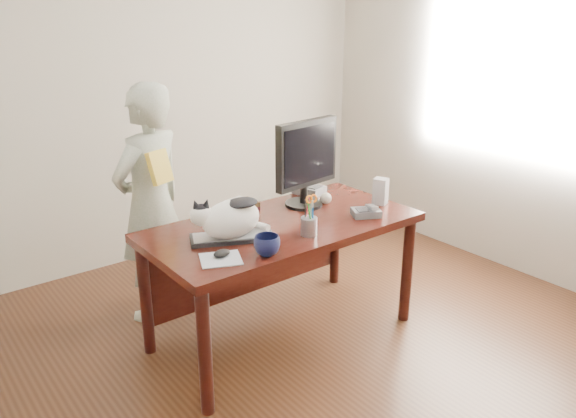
{
  "coord_description": "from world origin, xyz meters",
  "views": [
    {
      "loc": [
        -1.85,
        -1.83,
        1.93
      ],
      "look_at": [
        0.0,
        0.55,
        0.85
      ],
      "focal_mm": 35.0,
      "sensor_mm": 36.0,
      "label": 1
    }
  ],
  "objects_px": {
    "cat": "(229,218)",
    "speaker": "(381,191)",
    "keyboard": "(232,237)",
    "pen_cup": "(309,224)",
    "person": "(151,205)",
    "phone": "(367,212)",
    "baseball": "(326,198)",
    "monitor": "(307,159)",
    "book_stack": "(240,206)",
    "coffee_mug": "(267,245)",
    "calculator": "(309,190)",
    "mouse": "(222,253)",
    "desk": "(275,242)"
  },
  "relations": [
    {
      "from": "keyboard",
      "to": "monitor",
      "type": "height_order",
      "value": "monitor"
    },
    {
      "from": "pen_cup",
      "to": "phone",
      "type": "xyz_separation_m",
      "value": [
        0.47,
        0.02,
        -0.04
      ]
    },
    {
      "from": "monitor",
      "to": "baseball",
      "type": "xyz_separation_m",
      "value": [
        0.13,
        -0.04,
        -0.27
      ]
    },
    {
      "from": "phone",
      "to": "keyboard",
      "type": "bearing_deg",
      "value": -164.04
    },
    {
      "from": "cat",
      "to": "monitor",
      "type": "relative_size",
      "value": 0.78
    },
    {
      "from": "pen_cup",
      "to": "person",
      "type": "bearing_deg",
      "value": 117.18
    },
    {
      "from": "calculator",
      "to": "person",
      "type": "distance_m",
      "value": 1.05
    },
    {
      "from": "monitor",
      "to": "baseball",
      "type": "bearing_deg",
      "value": -25.11
    },
    {
      "from": "phone",
      "to": "baseball",
      "type": "relative_size",
      "value": 2.77
    },
    {
      "from": "baseball",
      "to": "book_stack",
      "type": "bearing_deg",
      "value": 157.89
    },
    {
      "from": "monitor",
      "to": "coffee_mug",
      "type": "xyz_separation_m",
      "value": [
        -0.63,
        -0.45,
        -0.26
      ]
    },
    {
      "from": "person",
      "to": "speaker",
      "type": "bearing_deg",
      "value": 123.41
    },
    {
      "from": "cat",
      "to": "coffee_mug",
      "type": "xyz_separation_m",
      "value": [
        0.04,
        -0.29,
        -0.08
      ]
    },
    {
      "from": "mouse",
      "to": "coffee_mug",
      "type": "height_order",
      "value": "coffee_mug"
    },
    {
      "from": "cat",
      "to": "speaker",
      "type": "relative_size",
      "value": 2.55
    },
    {
      "from": "desk",
      "to": "speaker",
      "type": "bearing_deg",
      "value": -15.29
    },
    {
      "from": "speaker",
      "to": "baseball",
      "type": "distance_m",
      "value": 0.35
    },
    {
      "from": "desk",
      "to": "cat",
      "type": "xyz_separation_m",
      "value": [
        -0.38,
        -0.1,
        0.28
      ]
    },
    {
      "from": "pen_cup",
      "to": "speaker",
      "type": "xyz_separation_m",
      "value": [
        0.7,
        0.12,
        0.02
      ]
    },
    {
      "from": "pen_cup",
      "to": "mouse",
      "type": "bearing_deg",
      "value": 175.6
    },
    {
      "from": "mouse",
      "to": "book_stack",
      "type": "relative_size",
      "value": 0.47
    },
    {
      "from": "pen_cup",
      "to": "mouse",
      "type": "relative_size",
      "value": 2.17
    },
    {
      "from": "desk",
      "to": "mouse",
      "type": "height_order",
      "value": "mouse"
    },
    {
      "from": "keyboard",
      "to": "coffee_mug",
      "type": "distance_m",
      "value": 0.29
    },
    {
      "from": "desk",
      "to": "cat",
      "type": "distance_m",
      "value": 0.48
    },
    {
      "from": "phone",
      "to": "speaker",
      "type": "bearing_deg",
      "value": 53.4
    },
    {
      "from": "desk",
      "to": "coffee_mug",
      "type": "relative_size",
      "value": 12.01
    },
    {
      "from": "book_stack",
      "to": "pen_cup",
      "type": "bearing_deg",
      "value": -83.51
    },
    {
      "from": "cat",
      "to": "speaker",
      "type": "xyz_separation_m",
      "value": [
        1.08,
        -0.09,
        -0.04
      ]
    },
    {
      "from": "phone",
      "to": "baseball",
      "type": "xyz_separation_m",
      "value": [
        -0.05,
        0.32,
        0.01
      ]
    },
    {
      "from": "cat",
      "to": "person",
      "type": "height_order",
      "value": "person"
    },
    {
      "from": "phone",
      "to": "baseball",
      "type": "bearing_deg",
      "value": 126.96
    },
    {
      "from": "pen_cup",
      "to": "baseball",
      "type": "relative_size",
      "value": 3.18
    },
    {
      "from": "keyboard",
      "to": "pen_cup",
      "type": "bearing_deg",
      "value": -4.37
    },
    {
      "from": "keyboard",
      "to": "cat",
      "type": "relative_size",
      "value": 1.11
    },
    {
      "from": "desk",
      "to": "coffee_mug",
      "type": "distance_m",
      "value": 0.55
    },
    {
      "from": "baseball",
      "to": "speaker",
      "type": "bearing_deg",
      "value": -38.07
    },
    {
      "from": "keyboard",
      "to": "calculator",
      "type": "xyz_separation_m",
      "value": [
        0.84,
        0.36,
        0.01
      ]
    },
    {
      "from": "coffee_mug",
      "to": "calculator",
      "type": "distance_m",
      "value": 1.03
    },
    {
      "from": "keyboard",
      "to": "mouse",
      "type": "relative_size",
      "value": 4.44
    },
    {
      "from": "mouse",
      "to": "baseball",
      "type": "relative_size",
      "value": 1.47
    },
    {
      "from": "desk",
      "to": "mouse",
      "type": "xyz_separation_m",
      "value": [
        -0.53,
        -0.27,
        0.17
      ]
    },
    {
      "from": "keyboard",
      "to": "speaker",
      "type": "relative_size",
      "value": 2.83
    },
    {
      "from": "keyboard",
      "to": "monitor",
      "type": "distance_m",
      "value": 0.75
    },
    {
      "from": "mouse",
      "to": "baseball",
      "type": "bearing_deg",
      "value": 40.45
    },
    {
      "from": "keyboard",
      "to": "phone",
      "type": "xyz_separation_m",
      "value": [
        0.84,
        -0.19,
        0.01
      ]
    },
    {
      "from": "monitor",
      "to": "pen_cup",
      "type": "bearing_deg",
      "value": -135.05
    },
    {
      "from": "monitor",
      "to": "calculator",
      "type": "height_order",
      "value": "monitor"
    },
    {
      "from": "calculator",
      "to": "cat",
      "type": "bearing_deg",
      "value": -174.41
    },
    {
      "from": "speaker",
      "to": "person",
      "type": "distance_m",
      "value": 1.46
    }
  ]
}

